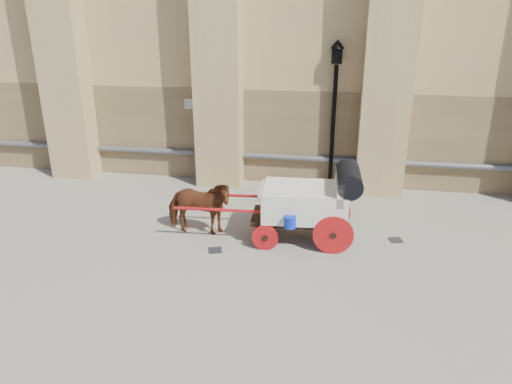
# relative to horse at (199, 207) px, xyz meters

# --- Properties ---
(ground) EXTENTS (90.00, 90.00, 0.00)m
(ground) POSITION_rel_horse_xyz_m (0.70, 0.11, -0.74)
(ground) COLOR #6D675A
(ground) RESTS_ON ground
(horse) EXTENTS (1.79, 0.86, 1.48)m
(horse) POSITION_rel_horse_xyz_m (0.00, 0.00, 0.00)
(horse) COLOR brown
(horse) RESTS_ON ground
(carriage) EXTENTS (4.54, 1.66, 1.96)m
(carriage) POSITION_rel_horse_xyz_m (2.82, 0.13, 0.32)
(carriage) COLOR black
(carriage) RESTS_ON ground
(street_lamp) EXTENTS (0.43, 0.43, 4.55)m
(street_lamp) POSITION_rel_horse_xyz_m (3.22, 3.91, 1.69)
(street_lamp) COLOR black
(street_lamp) RESTS_ON ground
(drain_grate_near) EXTENTS (0.40, 0.40, 0.01)m
(drain_grate_near) POSITION_rel_horse_xyz_m (0.60, -0.83, -0.74)
(drain_grate_near) COLOR black
(drain_grate_near) RESTS_ON ground
(drain_grate_far) EXTENTS (0.40, 0.40, 0.01)m
(drain_grate_far) POSITION_rel_horse_xyz_m (4.96, 0.43, -0.74)
(drain_grate_far) COLOR black
(drain_grate_far) RESTS_ON ground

